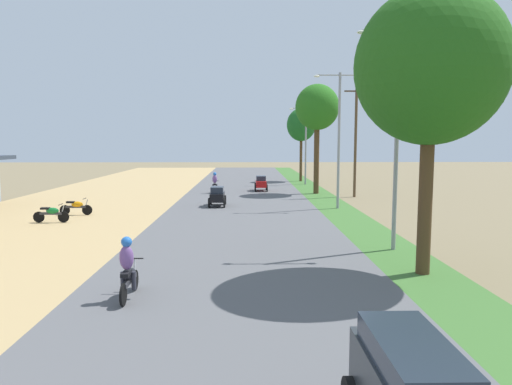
# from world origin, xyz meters

# --- Properties ---
(parked_motorbike_second) EXTENTS (1.80, 0.54, 0.94)m
(parked_motorbike_second) POSITION_xyz_m (-9.65, 21.27, 0.55)
(parked_motorbike_second) COLOR black
(parked_motorbike_second) RESTS_ON dirt_shoulder
(parked_motorbike_third) EXTENTS (1.80, 0.54, 0.94)m
(parked_motorbike_third) POSITION_xyz_m (-9.27, 23.68, 0.55)
(parked_motorbike_third) COLOR black
(parked_motorbike_third) RESTS_ON dirt_shoulder
(median_tree_nearest) EXTENTS (4.51, 4.51, 8.65)m
(median_tree_nearest) POSITION_xyz_m (5.71, 11.83, 6.34)
(median_tree_nearest) COLOR #4C351E
(median_tree_nearest) RESTS_ON median_strip
(median_tree_second) EXTENTS (3.37, 3.37, 8.46)m
(median_tree_second) POSITION_xyz_m (5.67, 34.15, 6.67)
(median_tree_second) COLOR #4C351E
(median_tree_second) RESTS_ON median_strip
(median_tree_third) EXTENTS (2.93, 2.93, 7.40)m
(median_tree_third) POSITION_xyz_m (5.76, 45.46, 5.76)
(median_tree_third) COLOR #4C351E
(median_tree_third) RESTS_ON median_strip
(streetlamp_near) EXTENTS (3.16, 0.20, 8.24)m
(streetlamp_near) POSITION_xyz_m (5.80, 15.06, 4.78)
(streetlamp_near) COLOR gray
(streetlamp_near) RESTS_ON median_strip
(streetlamp_mid) EXTENTS (3.16, 0.20, 8.16)m
(streetlamp_mid) POSITION_xyz_m (5.80, 26.02, 4.74)
(streetlamp_mid) COLOR gray
(streetlamp_mid) RESTS_ON median_strip
(streetlamp_far) EXTENTS (3.16, 0.20, 7.31)m
(streetlamp_far) POSITION_xyz_m (5.80, 41.95, 4.30)
(streetlamp_far) COLOR gray
(streetlamp_far) RESTS_ON median_strip
(utility_pole_near) EXTENTS (1.80, 0.20, 8.28)m
(utility_pole_near) POSITION_xyz_m (8.27, 32.28, 4.33)
(utility_pole_near) COLOR brown
(utility_pole_near) RESTS_ON ground
(car_hatchback_black) EXTENTS (1.04, 2.00, 1.23)m
(car_hatchback_black) POSITION_xyz_m (-1.63, 27.01, 0.75)
(car_hatchback_black) COLOR black
(car_hatchback_black) RESTS_ON road_strip
(car_hatchback_red) EXTENTS (1.04, 2.00, 1.23)m
(car_hatchback_red) POSITION_xyz_m (1.40, 36.07, 0.75)
(car_hatchback_red) COLOR red
(car_hatchback_red) RESTS_ON road_strip
(motorbike_ahead_second) EXTENTS (0.54, 1.80, 1.66)m
(motorbike_ahead_second) POSITION_xyz_m (-2.85, 9.60, 0.86)
(motorbike_ahead_second) COLOR black
(motorbike_ahead_second) RESTS_ON road_strip
(motorbike_ahead_third) EXTENTS (0.54, 1.80, 1.66)m
(motorbike_ahead_third) POSITION_xyz_m (-2.28, 34.38, 0.86)
(motorbike_ahead_third) COLOR black
(motorbike_ahead_third) RESTS_ON road_strip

